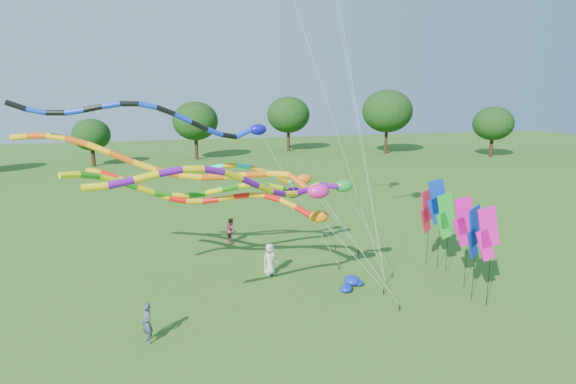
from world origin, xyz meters
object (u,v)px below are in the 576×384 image
object	(u,v)px
tube_kite_red	(235,201)
person_a	(270,259)
tube_kite_orange	(198,169)
person_c	(231,231)
person_b	(147,323)
blue_nylon_heap	(352,283)

from	to	relation	value
tube_kite_red	person_a	xyz separation A→B (m)	(1.95, 1.22, -3.56)
person_a	tube_kite_orange	bearing A→B (deg)	-172.93
tube_kite_red	person_c	distance (m)	8.04
tube_kite_red	person_a	bearing A→B (deg)	53.52
tube_kite_red	person_b	bearing A→B (deg)	-112.58
person_b	blue_nylon_heap	bearing A→B (deg)	81.94
blue_nylon_heap	person_c	world-z (taller)	person_c
person_a	tube_kite_red	bearing A→B (deg)	-169.95
blue_nylon_heap	tube_kite_red	bearing A→B (deg)	165.10
blue_nylon_heap	person_b	xyz separation A→B (m)	(-9.66, -2.85, 0.60)
blue_nylon_heap	person_c	size ratio (longest dim) A/B	1.01
person_c	person_b	bearing A→B (deg)	152.72
tube_kite_orange	person_a	size ratio (longest dim) A/B	9.46
blue_nylon_heap	person_a	bearing A→B (deg)	142.80
tube_kite_red	person_a	world-z (taller)	tube_kite_red
tube_kite_red	blue_nylon_heap	distance (m)	7.05
person_b	person_c	bearing A→B (deg)	131.81
tube_kite_orange	person_a	bearing A→B (deg)	52.71
tube_kite_orange	person_b	size ratio (longest dim) A/B	9.90
tube_kite_red	tube_kite_orange	distance (m)	2.60
tube_kite_orange	person_a	xyz separation A→B (m)	(3.70, 2.04, -5.29)
tube_kite_red	person_c	xyz separation A→B (m)	(0.83, 7.14, -3.60)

